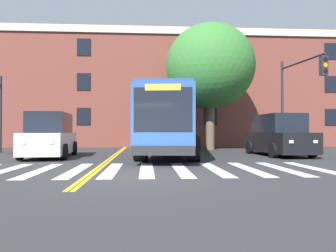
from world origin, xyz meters
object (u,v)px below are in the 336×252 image
object	(u,v)px
city_bus	(172,122)
car_black_far_lane	(278,136)
car_white_near_lane	(50,136)
street_tree_curbside_large	(210,67)
traffic_light_near_corner	(298,87)
car_grey_behind_bus	(149,137)

from	to	relation	value
city_bus	car_black_far_lane	world-z (taller)	city_bus
city_bus	car_white_near_lane	world-z (taller)	city_bus
car_white_near_lane	street_tree_curbside_large	world-z (taller)	street_tree_curbside_large
city_bus	traffic_light_near_corner	bearing A→B (deg)	3.15
car_grey_behind_bus	traffic_light_near_corner	world-z (taller)	traffic_light_near_corner
traffic_light_near_corner	street_tree_curbside_large	bearing A→B (deg)	131.10
car_white_near_lane	car_grey_behind_bus	size ratio (longest dim) A/B	1.23
city_bus	car_white_near_lane	xyz separation A→B (m)	(-6.29, -1.00, -0.76)
car_black_far_lane	traffic_light_near_corner	bearing A→B (deg)	30.46
car_white_near_lane	car_grey_behind_bus	bearing A→B (deg)	65.36
car_white_near_lane	city_bus	bearing A→B (deg)	9.01
city_bus	car_grey_behind_bus	world-z (taller)	city_bus
car_black_far_lane	traffic_light_near_corner	xyz separation A→B (m)	(1.55, 0.91, 2.82)
car_white_near_lane	traffic_light_near_corner	size ratio (longest dim) A/B	0.91
traffic_light_near_corner	street_tree_curbside_large	distance (m)	6.69
city_bus	street_tree_curbside_large	world-z (taller)	street_tree_curbside_large
car_black_far_lane	traffic_light_near_corner	world-z (taller)	traffic_light_near_corner
car_black_far_lane	car_grey_behind_bus	size ratio (longest dim) A/B	1.26
car_white_near_lane	car_black_far_lane	xyz separation A→B (m)	(12.06, 0.49, -0.00)
traffic_light_near_corner	street_tree_curbside_large	xyz separation A→B (m)	(-4.18, 4.79, 2.08)
street_tree_curbside_large	car_grey_behind_bus	bearing A→B (deg)	130.88
car_grey_behind_bus	street_tree_curbside_large	bearing A→B (deg)	-49.12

